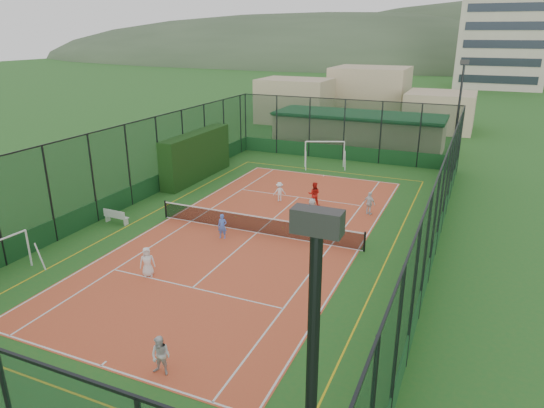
# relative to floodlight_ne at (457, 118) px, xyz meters

# --- Properties ---
(ground) EXTENTS (300.00, 300.00, 0.00)m
(ground) POSITION_rel_floodlight_ne_xyz_m (-8.60, -16.60, -4.12)
(ground) COLOR #226323
(ground) RESTS_ON ground
(court_slab) EXTENTS (11.17, 23.97, 0.01)m
(court_slab) POSITION_rel_floodlight_ne_xyz_m (-8.60, -16.60, -4.12)
(court_slab) COLOR #CD472D
(court_slab) RESTS_ON ground
(tennis_net) EXTENTS (11.67, 0.12, 1.06)m
(tennis_net) POSITION_rel_floodlight_ne_xyz_m (-8.60, -16.60, -3.59)
(tennis_net) COLOR black
(tennis_net) RESTS_ON ground
(perimeter_fence) EXTENTS (18.12, 34.12, 5.00)m
(perimeter_fence) POSITION_rel_floodlight_ne_xyz_m (-8.60, -16.60, -1.62)
(perimeter_fence) COLOR #10321D
(perimeter_fence) RESTS_ON ground
(floodlight_ne) EXTENTS (0.60, 0.26, 8.25)m
(floodlight_ne) POSITION_rel_floodlight_ne_xyz_m (0.00, 0.00, 0.00)
(floodlight_ne) COLOR black
(floodlight_ne) RESTS_ON ground
(clubhouse) EXTENTS (15.20, 7.20, 3.15)m
(clubhouse) POSITION_rel_floodlight_ne_xyz_m (-8.60, 5.40, -2.55)
(clubhouse) COLOR tan
(clubhouse) RESTS_ON ground
(apartment_tower) EXTENTS (15.00, 12.00, 30.00)m
(apartment_tower) POSITION_rel_floodlight_ne_xyz_m (3.40, 65.40, 10.88)
(apartment_tower) COLOR beige
(apartment_tower) RESTS_ON ground
(distant_hills) EXTENTS (200.00, 60.00, 24.00)m
(distant_hills) POSITION_rel_floodlight_ne_xyz_m (-8.60, 133.40, -4.12)
(distant_hills) COLOR #384C33
(distant_hills) RESTS_ON ground
(hedge_left) EXTENTS (1.15, 7.68, 3.36)m
(hedge_left) POSITION_rel_floodlight_ne_xyz_m (-16.90, -9.05, -2.44)
(hedge_left) COLOR black
(hedge_left) RESTS_ON ground
(white_bench) EXTENTS (1.52, 0.47, 0.85)m
(white_bench) POSITION_rel_floodlight_ne_xyz_m (-16.40, -18.44, -3.70)
(white_bench) COLOR white
(white_bench) RESTS_ON ground
(futsal_goal_near) EXTENTS (2.78, 1.00, 1.76)m
(futsal_goal_near) POSITION_rel_floodlight_ne_xyz_m (-16.60, -25.47, -3.24)
(futsal_goal_near) COLOR white
(futsal_goal_near) RESTS_ON ground
(futsal_goal_far) EXTENTS (3.25, 2.04, 2.02)m
(futsal_goal_far) POSITION_rel_floodlight_ne_xyz_m (-9.36, -2.32, -3.11)
(futsal_goal_far) COLOR white
(futsal_goal_far) RESTS_ON ground
(child_near_left) EXTENTS (0.78, 0.75, 1.35)m
(child_near_left) POSITION_rel_floodlight_ne_xyz_m (-10.96, -22.84, -3.44)
(child_near_left) COLOR white
(child_near_left) RESTS_ON court_slab
(child_near_mid) EXTENTS (0.54, 0.42, 1.30)m
(child_near_mid) POSITION_rel_floodlight_ne_xyz_m (-9.95, -17.91, -3.47)
(child_near_mid) COLOR #5079E3
(child_near_mid) RESTS_ON court_slab
(child_near_right) EXTENTS (0.68, 0.55, 1.34)m
(child_near_right) POSITION_rel_floodlight_ne_xyz_m (-6.56, -28.01, -3.45)
(child_near_right) COLOR silver
(child_near_right) RESTS_ON court_slab
(child_far_left) EXTENTS (0.92, 0.83, 1.23)m
(child_far_left) POSITION_rel_floodlight_ne_xyz_m (-9.47, -11.35, -3.50)
(child_far_left) COLOR white
(child_far_left) RESTS_ON court_slab
(child_far_right) EXTENTS (0.87, 0.65, 1.37)m
(child_far_right) POSITION_rel_floodlight_ne_xyz_m (-3.73, -11.48, -3.43)
(child_far_right) COLOR white
(child_far_right) RESTS_ON court_slab
(child_far_back) EXTENTS (1.30, 0.91, 1.36)m
(child_far_back) POSITION_rel_floodlight_ne_xyz_m (-6.47, -13.83, -3.44)
(child_far_back) COLOR white
(child_far_back) RESTS_ON court_slab
(coach) EXTENTS (0.86, 0.74, 1.51)m
(coach) POSITION_rel_floodlight_ne_xyz_m (-7.18, -11.33, -3.36)
(coach) COLOR red
(coach) RESTS_ON court_slab
(tennis_balls) EXTENTS (3.57, 1.14, 0.07)m
(tennis_balls) POSITION_rel_floodlight_ne_xyz_m (-9.78, -15.52, -4.08)
(tennis_balls) COLOR #CCE033
(tennis_balls) RESTS_ON court_slab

